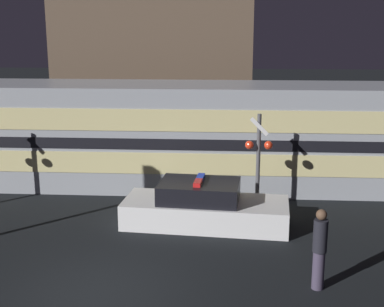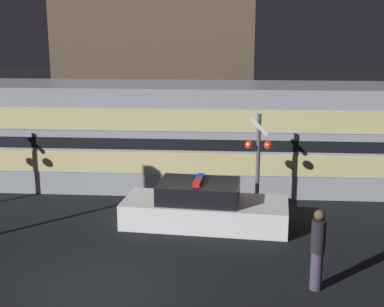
{
  "view_description": "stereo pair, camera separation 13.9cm",
  "coord_description": "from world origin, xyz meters",
  "px_view_note": "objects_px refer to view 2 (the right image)",
  "views": [
    {
      "loc": [
        2.74,
        -10.42,
        5.72
      ],
      "look_at": [
        1.65,
        6.27,
        1.65
      ],
      "focal_mm": 50.0,
      "sensor_mm": 36.0,
      "label": 1
    },
    {
      "loc": [
        2.87,
        -10.41,
        5.72
      ],
      "look_at": [
        1.65,
        6.27,
        1.65
      ],
      "focal_mm": 50.0,
      "sensor_mm": 36.0,
      "label": 2
    }
  ],
  "objects_px": {
    "crossing_signal_near": "(258,155)",
    "pedestrian": "(318,249)",
    "train": "(181,135)",
    "police_car": "(204,207)"
  },
  "relations": [
    {
      "from": "pedestrian",
      "to": "train",
      "type": "bearing_deg",
      "value": 115.57
    },
    {
      "from": "police_car",
      "to": "pedestrian",
      "type": "relative_size",
      "value": 2.64
    },
    {
      "from": "train",
      "to": "pedestrian",
      "type": "xyz_separation_m",
      "value": [
        3.69,
        -7.71,
        -0.88
      ]
    },
    {
      "from": "train",
      "to": "police_car",
      "type": "relative_size",
      "value": 3.8
    },
    {
      "from": "crossing_signal_near",
      "to": "pedestrian",
      "type": "bearing_deg",
      "value": -77.6
    },
    {
      "from": "train",
      "to": "pedestrian",
      "type": "relative_size",
      "value": 10.04
    },
    {
      "from": "pedestrian",
      "to": "police_car",
      "type": "bearing_deg",
      "value": 125.79
    },
    {
      "from": "train",
      "to": "crossing_signal_near",
      "type": "bearing_deg",
      "value": -47.04
    },
    {
      "from": "pedestrian",
      "to": "crossing_signal_near",
      "type": "height_order",
      "value": "crossing_signal_near"
    },
    {
      "from": "pedestrian",
      "to": "crossing_signal_near",
      "type": "bearing_deg",
      "value": 102.4
    }
  ]
}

